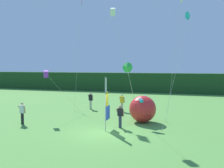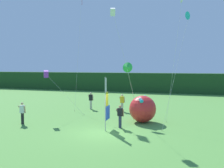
# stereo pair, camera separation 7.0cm
# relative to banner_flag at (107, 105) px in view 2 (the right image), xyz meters

# --- Properties ---
(ground_plane) EXTENTS (120.00, 120.00, 0.00)m
(ground_plane) POSITION_rel_banner_flag_xyz_m (0.16, -0.79, -1.77)
(ground_plane) COLOR #518E3D
(distant_treeline) EXTENTS (80.00, 2.40, 3.24)m
(distant_treeline) POSITION_rel_banner_flag_xyz_m (0.16, 25.41, -0.15)
(distant_treeline) COLOR #1E421E
(distant_treeline) RESTS_ON ground
(banner_flag) EXTENTS (0.06, 1.03, 3.69)m
(banner_flag) POSITION_rel_banner_flag_xyz_m (0.00, 0.00, 0.00)
(banner_flag) COLOR #B7B7BC
(banner_flag) RESTS_ON ground
(person_near_banner) EXTENTS (0.55, 0.48, 1.67)m
(person_near_banner) POSITION_rel_banner_flag_xyz_m (-6.67, -0.28, -0.88)
(person_near_banner) COLOR black
(person_near_banner) RESTS_ON ground
(person_mid_field) EXTENTS (0.55, 0.48, 1.74)m
(person_mid_field) POSITION_rel_banner_flag_xyz_m (-4.04, 7.21, -0.84)
(person_mid_field) COLOR #B7B2A3
(person_mid_field) RESTS_ON ground
(person_far_left) EXTENTS (0.55, 0.48, 1.71)m
(person_far_left) POSITION_rel_banner_flag_xyz_m (-0.65, 6.92, -0.86)
(person_far_left) COLOR #B7B2A3
(person_far_left) RESTS_ON ground
(person_far_right) EXTENTS (0.55, 0.48, 1.65)m
(person_far_right) POSITION_rel_banner_flag_xyz_m (0.77, 0.76, -0.89)
(person_far_right) COLOR #2D334C
(person_far_right) RESTS_ON ground
(inflatable_balloon) EXTENTS (2.11, 2.11, 2.11)m
(inflatable_balloon) POSITION_rel_banner_flag_xyz_m (2.02, 2.97, -0.70)
(inflatable_balloon) COLOR red
(inflatable_balloon) RESTS_ON ground
(kite_cyan_delta_0) EXTENTS (1.95, 3.88, 8.69)m
(kite_cyan_delta_0) POSITION_rel_banner_flag_xyz_m (5.34, 4.19, 6.52)
(kite_cyan_delta_0) COLOR brown
(kite_cyan_delta_0) RESTS_ON ground
(kite_purple_box_2) EXTENTS (2.56, 2.87, 4.09)m
(kite_purple_box_2) POSITION_rel_banner_flag_xyz_m (-5.80, 1.78, 1.99)
(kite_purple_box_2) COLOR brown
(kite_purple_box_2) RESTS_ON ground
(kite_white_box_3) EXTENTS (1.97, 2.31, 8.72)m
(kite_white_box_3) POSITION_rel_banner_flag_xyz_m (-0.01, 1.62, 6.55)
(kite_white_box_3) COLOR brown
(kite_white_box_3) RESTS_ON ground
(kite_white_delta_5) EXTENTS (1.08, 2.92, 10.32)m
(kite_white_delta_5) POSITION_rel_banner_flag_xyz_m (4.76, 6.06, 8.14)
(kite_white_delta_5) COLOR brown
(kite_white_delta_5) RESTS_ON ground
(kite_green_delta_6) EXTENTS (0.84, 3.16, 4.75)m
(kite_green_delta_6) POSITION_rel_banner_flag_xyz_m (0.70, 3.16, 2.55)
(kite_green_delta_6) COLOR brown
(kite_green_delta_6) RESTS_ON ground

